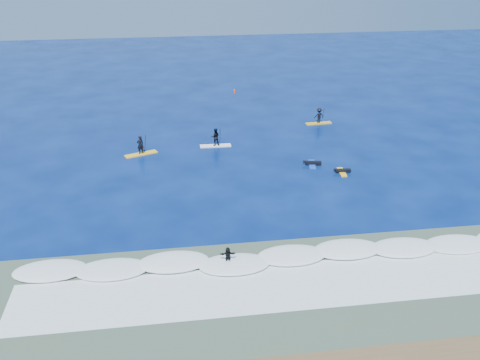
{
  "coord_description": "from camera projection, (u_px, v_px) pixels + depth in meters",
  "views": [
    {
      "loc": [
        -6.91,
        -40.03,
        20.03
      ],
      "look_at": [
        -0.84,
        1.98,
        0.6
      ],
      "focal_mm": 40.0,
      "sensor_mm": 36.0,
      "label": 1
    }
  ],
  "objects": [
    {
      "name": "ground",
      "position": [
        253.0,
        195.0,
        45.26
      ],
      "size": [
        160.0,
        160.0,
        0.0
      ],
      "primitive_type": "plane",
      "color": "#031546",
      "rests_on": "ground"
    },
    {
      "name": "prone_paddler_far",
      "position": [
        312.0,
        163.0,
        51.25
      ],
      "size": [
        1.79,
        2.32,
        0.47
      ],
      "rotation": [
        0.0,
        0.0,
        1.37
      ],
      "color": "#1742B2",
      "rests_on": "ground"
    },
    {
      "name": "wave_surfer",
      "position": [
        228.0,
        256.0,
        35.33
      ],
      "size": [
        1.73,
        0.52,
        1.24
      ],
      "rotation": [
        0.0,
        0.0,
        -0.03
      ],
      "color": "silver",
      "rests_on": "breaking_wave"
    },
    {
      "name": "whitewater",
      "position": [
        287.0,
        286.0,
        33.56
      ],
      "size": [
        34.0,
        5.0,
        0.02
      ],
      "primitive_type": "cube",
      "color": "silver",
      "rests_on": "ground"
    },
    {
      "name": "sup_paddler_right",
      "position": [
        319.0,
        117.0,
        62.24
      ],
      "size": [
        3.12,
        1.01,
        2.15
      ],
      "rotation": [
        0.0,
        0.0,
        0.08
      ],
      "color": "gold",
      "rests_on": "ground"
    },
    {
      "name": "prone_paddler_near",
      "position": [
        342.0,
        171.0,
        49.59
      ],
      "size": [
        1.64,
        2.09,
        0.43
      ],
      "rotation": [
        0.0,
        0.0,
        1.48
      ],
      "color": "yellow",
      "rests_on": "ground"
    },
    {
      "name": "sup_paddler_center",
      "position": [
        215.0,
        139.0,
        55.53
      ],
      "size": [
        3.23,
        0.86,
        2.26
      ],
      "rotation": [
        0.0,
        0.0,
        -0.02
      ],
      "color": "white",
      "rests_on": "ground"
    },
    {
      "name": "breaking_wave",
      "position": [
        277.0,
        260.0,
        36.26
      ],
      "size": [
        40.0,
        6.0,
        0.3
      ],
      "primitive_type": "cube",
      "color": "white",
      "rests_on": "ground"
    },
    {
      "name": "marker_buoy",
      "position": [
        234.0,
        91.0,
        74.73
      ],
      "size": [
        0.25,
        0.25,
        0.61
      ],
      "rotation": [
        0.0,
        0.0,
        0.29
      ],
      "color": "#F84016",
      "rests_on": "ground"
    },
    {
      "name": "shallow_water",
      "position": [
        291.0,
        296.0,
        32.66
      ],
      "size": [
        90.0,
        13.0,
        0.01
      ],
      "primitive_type": "cube",
      "color": "#3E5545",
      "rests_on": "ground"
    },
    {
      "name": "sup_paddler_left",
      "position": [
        141.0,
        148.0,
        53.46
      ],
      "size": [
        3.36,
        1.96,
        2.3
      ],
      "rotation": [
        0.0,
        0.0,
        0.37
      ],
      "color": "yellow",
      "rests_on": "ground"
    }
  ]
}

